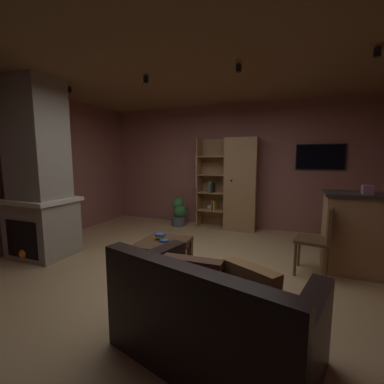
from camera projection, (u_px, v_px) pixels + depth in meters
floor at (181, 275)px, 3.43m from camera, size 5.70×5.34×0.02m
wall_back at (230, 167)px, 5.75m from camera, size 5.82×0.06×2.67m
wall_left at (22, 170)px, 4.29m from camera, size 0.06×5.34×2.67m
ceiling at (180, 60)px, 3.08m from camera, size 5.70×5.34×0.02m
window_pane_back at (211, 171)px, 5.88m from camera, size 0.77×0.01×0.78m
stone_fireplace at (39, 179)px, 3.96m from camera, size 0.96×0.79×2.67m
bookshelf_cabinet at (237, 185)px, 5.46m from camera, size 1.26×0.41×1.94m
kitchen_bar_counter at (379, 235)px, 3.34m from camera, size 1.36×0.57×1.08m
tissue_box at (368, 190)px, 3.25m from camera, size 0.12×0.12×0.11m
leather_couch at (212, 320)px, 1.97m from camera, size 1.67×1.21×0.84m
coffee_table at (163, 248)px, 3.36m from camera, size 0.58×0.67×0.46m
table_book_0 at (164, 241)px, 3.32m from camera, size 0.11×0.11×0.03m
table_book_1 at (159, 237)px, 3.39m from camera, size 0.12×0.10×0.03m
table_book_2 at (160, 235)px, 3.39m from camera, size 0.12×0.11×0.03m
dining_chair at (320, 236)px, 3.34m from camera, size 0.48×0.48×0.92m
potted_floor_plant at (179, 212)px, 5.86m from camera, size 0.35×0.33×0.64m
wall_mounted_tv at (320, 157)px, 5.02m from camera, size 0.87×0.06×0.49m
track_light_spot_0 at (69, 90)px, 4.10m from camera, size 0.07×0.07×0.09m
track_light_spot_1 at (146, 80)px, 3.57m from camera, size 0.07×0.07×0.09m
track_light_spot_2 at (238, 68)px, 3.11m from camera, size 0.07×0.07×0.09m
track_light_spot_3 at (377, 52)px, 2.64m from camera, size 0.07×0.07×0.09m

